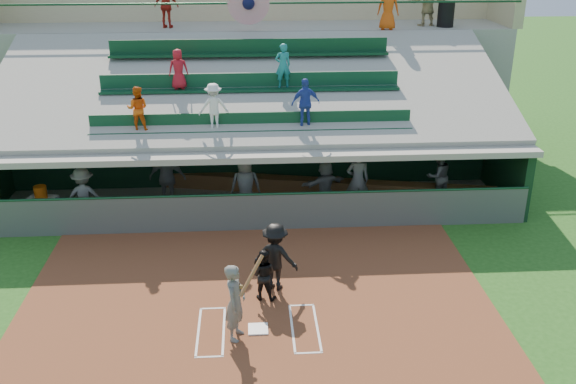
{
  "coord_description": "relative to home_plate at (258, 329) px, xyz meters",
  "views": [
    {
      "loc": [
        -0.09,
        -11.79,
        8.21
      ],
      "look_at": [
        0.88,
        3.5,
        1.8
      ],
      "focal_mm": 40.0,
      "sensor_mm": 36.0,
      "label": 1
    }
  ],
  "objects": [
    {
      "name": "ground",
      "position": [
        0.0,
        0.0,
        -0.04
      ],
      "size": [
        100.0,
        100.0,
        0.0
      ],
      "primitive_type": "plane",
      "color": "#205117",
      "rests_on": "ground"
    },
    {
      "name": "water_cooler",
      "position": [
        -6.27,
        6.02,
        0.9
      ],
      "size": [
        0.37,
        0.37,
        0.37
      ],
      "primitive_type": "cylinder",
      "color": "#D4560C",
      "rests_on": "white_table"
    },
    {
      "name": "catcher",
      "position": [
        0.16,
        1.28,
        0.62
      ],
      "size": [
        0.72,
        0.62,
        1.27
      ],
      "primitive_type": "imported",
      "rotation": [
        0.0,
        0.0,
        2.89
      ],
      "color": "black",
      "rests_on": "dirt_slab"
    },
    {
      "name": "grandstand",
      "position": [
        -0.01,
        10.51,
        2.23
      ],
      "size": [
        20.4,
        10.4,
        7.8
      ],
      "color": "#535954",
      "rests_on": "ground"
    },
    {
      "name": "dugout_player_f",
      "position": [
        5.83,
        6.67,
        0.86
      ],
      "size": [
        0.98,
        0.86,
        1.7
      ],
      "primitive_type": "imported",
      "rotation": [
        0.0,
        0.0,
        3.43
      ],
      "color": "#525550",
      "rests_on": "dugout_floor"
    },
    {
      "name": "concourse_staff_b",
      "position": [
        5.08,
        12.05,
        5.37
      ],
      "size": [
        0.89,
        0.71,
        1.6
      ],
      "primitive_type": "imported",
      "rotation": [
        0.0,
        0.0,
        2.86
      ],
      "color": "#D64A0C",
      "rests_on": "concourse_slab"
    },
    {
      "name": "dugout_floor",
      "position": [
        0.0,
        6.75,
        -0.02
      ],
      "size": [
        16.0,
        3.5,
        0.04
      ],
      "primitive_type": "cube",
      "color": "gray",
      "rests_on": "ground"
    },
    {
      "name": "dirt_slab",
      "position": [
        0.0,
        0.5,
        -0.03
      ],
      "size": [
        11.0,
        9.0,
        0.02
      ],
      "primitive_type": "cube",
      "color": "brown",
      "rests_on": "ground"
    },
    {
      "name": "home_plate",
      "position": [
        0.0,
        0.0,
        0.0
      ],
      "size": [
        0.43,
        0.43,
        0.03
      ],
      "primitive_type": "cube",
      "color": "white",
      "rests_on": "dirt_slab"
    },
    {
      "name": "concourse_slab",
      "position": [
        0.0,
        13.5,
        2.26
      ],
      "size": [
        20.0,
        3.0,
        4.6
      ],
      "primitive_type": "cube",
      "color": "gray",
      "rests_on": "ground"
    },
    {
      "name": "dugout_player_d",
      "position": [
        2.19,
        6.29,
        0.79
      ],
      "size": [
        1.53,
        0.97,
        1.58
      ],
      "primitive_type": "imported",
      "rotation": [
        0.0,
        0.0,
        3.52
      ],
      "color": "#61645E",
      "rests_on": "dugout_floor"
    },
    {
      "name": "batter_at_plate",
      "position": [
        -0.46,
        -0.24,
        0.86
      ],
      "size": [
        0.92,
        0.78,
        1.95
      ],
      "color": "#545652",
      "rests_on": "dirt_slab"
    },
    {
      "name": "concourse_staff_a",
      "position": [
        -3.05,
        13.11,
        5.36
      ],
      "size": [
        1.0,
        0.61,
        1.6
      ],
      "primitive_type": "imported",
      "rotation": [
        0.0,
        0.0,
        2.9
      ],
      "color": "red",
      "rests_on": "concourse_slab"
    },
    {
      "name": "dugout_player_b",
      "position": [
        -2.63,
        6.76,
        0.97
      ],
      "size": [
        1.18,
        0.61,
        1.93
      ],
      "primitive_type": "imported",
      "rotation": [
        0.0,
        0.0,
        3.02
      ],
      "color": "#545651",
      "rests_on": "dugout_floor"
    },
    {
      "name": "dugout_player_e",
      "position": [
        3.18,
        6.19,
        0.97
      ],
      "size": [
        0.71,
        0.47,
        1.93
      ],
      "primitive_type": "imported",
      "rotation": [
        0.0,
        0.0,
        3.15
      ],
      "color": "#5D605A",
      "rests_on": "dugout_floor"
    },
    {
      "name": "dugout_player_a",
      "position": [
        -4.93,
        5.68,
        0.87
      ],
      "size": [
        1.18,
        0.75,
        1.74
      ],
      "primitive_type": "imported",
      "rotation": [
        0.0,
        0.0,
        3.24
      ],
      "color": "#555752",
      "rests_on": "dugout_floor"
    },
    {
      "name": "white_table",
      "position": [
        -6.28,
        6.03,
        0.36
      ],
      "size": [
        0.93,
        0.79,
        0.71
      ],
      "primitive_type": "cube",
      "rotation": [
        0.0,
        0.0,
        -0.25
      ],
      "color": "white",
      "rests_on": "dugout_floor"
    },
    {
      "name": "home_umpire",
      "position": [
        0.46,
        1.73,
        0.84
      ],
      "size": [
        1.25,
        0.98,
        1.7
      ],
      "primitive_type": "imported",
      "rotation": [
        0.0,
        0.0,
        2.78
      ],
      "color": "black",
      "rests_on": "dirt_slab"
    },
    {
      "name": "trash_bin",
      "position": [
        7.46,
        12.74,
        5.03
      ],
      "size": [
        0.62,
        0.62,
        0.93
      ],
      "primitive_type": "cylinder",
      "color": "black",
      "rests_on": "concourse_slab"
    },
    {
      "name": "concourse_staff_c",
      "position": [
        6.82,
        13.07,
        5.4
      ],
      "size": [
        1.62,
        0.78,
        1.68
      ],
      "primitive_type": "imported",
      "rotation": [
        0.0,
        0.0,
        3.33
      ],
      "color": "tan",
      "rests_on": "concourse_slab"
    },
    {
      "name": "batters_box_chalk",
      "position": [
        0.0,
        0.0,
        -0.01
      ],
      "size": [
        2.65,
        1.85,
        0.01
      ],
      "color": "white",
      "rests_on": "dirt_slab"
    },
    {
      "name": "dugout_player_c",
      "position": [
        -0.24,
        6.08,
        0.93
      ],
      "size": [
        0.92,
        0.62,
        1.85
      ],
      "primitive_type": "imported",
      "rotation": [
        0.0,
        0.0,
        3.17
      ],
      "color": "#50534E",
      "rests_on": "dugout_floor"
    },
    {
      "name": "dugout_bench",
      "position": [
        -0.26,
        8.04,
        0.25
      ],
      "size": [
        16.0,
        3.85,
        0.49
      ],
      "primitive_type": "cube",
      "rotation": [
        0.0,
        0.0,
        -0.21
      ],
      "color": "brown",
      "rests_on": "dugout_floor"
    }
  ]
}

